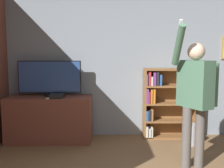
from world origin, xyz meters
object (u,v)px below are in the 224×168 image
bookshelf (165,102)px  person (195,92)px  television (50,78)px  waste_bin (190,134)px  game_console (57,96)px

bookshelf → person: (0.11, -1.30, 0.38)m
television → waste_bin: television is taller
bookshelf → person: bearing=-85.0°
television → bookshelf: television is taller
bookshelf → person: size_ratio=0.65×
game_console → waste_bin: bearing=-2.3°
bookshelf → waste_bin: bearing=-47.8°
waste_bin → bookshelf: bearing=132.2°
person → waste_bin: size_ratio=5.58×
television → waste_bin: size_ratio=3.16×
game_console → bookshelf: (1.94, 0.29, -0.17)m
game_console → bookshelf: 1.97m
game_console → person: bearing=-26.2°
game_console → person: (2.06, -1.01, 0.21)m
waste_bin → television: bearing=173.5°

